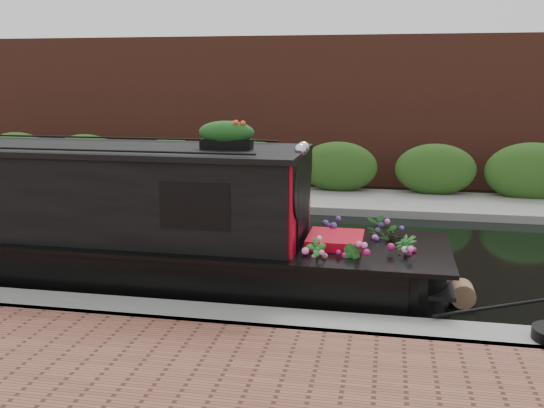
# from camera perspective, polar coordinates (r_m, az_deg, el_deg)

# --- Properties ---
(ground) EXTENTS (80.00, 80.00, 0.00)m
(ground) POSITION_cam_1_polar(r_m,az_deg,el_deg) (10.71, -7.91, -4.17)
(ground) COLOR black
(ground) RESTS_ON ground
(near_bank_coping) EXTENTS (40.00, 0.60, 0.50)m
(near_bank_coping) POSITION_cam_1_polar(r_m,az_deg,el_deg) (7.84, -15.78, -10.72)
(near_bank_coping) COLOR gray
(near_bank_coping) RESTS_ON ground
(far_bank_path) EXTENTS (40.00, 2.40, 0.34)m
(far_bank_path) POSITION_cam_1_polar(r_m,az_deg,el_deg) (14.63, -2.64, 0.33)
(far_bank_path) COLOR gray
(far_bank_path) RESTS_ON ground
(far_hedge) EXTENTS (40.00, 1.10, 2.80)m
(far_hedge) POSITION_cam_1_polar(r_m,az_deg,el_deg) (15.49, -1.86, 1.00)
(far_hedge) COLOR #2A501A
(far_hedge) RESTS_ON ground
(far_brick_wall) EXTENTS (40.00, 1.00, 8.00)m
(far_brick_wall) POSITION_cam_1_polar(r_m,az_deg,el_deg) (17.51, -0.34, 2.30)
(far_brick_wall) COLOR brown
(far_brick_wall) RESTS_ON ground
(narrowboat) EXTENTS (11.01, 2.02, 2.58)m
(narrowboat) POSITION_cam_1_polar(r_m,az_deg,el_deg) (9.53, -20.36, -2.11)
(narrowboat) COLOR black
(narrowboat) RESTS_ON ground
(rope_fender) EXTENTS (0.32, 0.33, 0.32)m
(rope_fender) POSITION_cam_1_polar(r_m,az_deg,el_deg) (8.43, 17.47, -8.04)
(rope_fender) COLOR brown
(rope_fender) RESTS_ON ground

